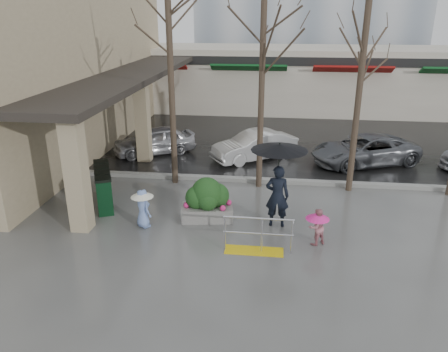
% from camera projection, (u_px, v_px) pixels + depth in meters
% --- Properties ---
extents(ground, '(120.00, 120.00, 0.00)m').
position_uv_depth(ground, '(213.00, 228.00, 13.21)').
color(ground, '#51514F').
rests_on(ground, ground).
extents(street_asphalt, '(120.00, 36.00, 0.01)m').
position_uv_depth(street_asphalt, '(254.00, 97.00, 33.64)').
color(street_asphalt, black).
rests_on(street_asphalt, ground).
extents(curb, '(120.00, 0.30, 0.15)m').
position_uv_depth(curb, '(228.00, 179.00, 16.89)').
color(curb, gray).
rests_on(curb, ground).
extents(near_building, '(6.00, 18.00, 8.00)m').
position_uv_depth(near_building, '(46.00, 61.00, 20.25)').
color(near_building, tan).
rests_on(near_building, ground).
extents(canopy_slab, '(2.80, 18.00, 0.25)m').
position_uv_depth(canopy_slab, '(134.00, 71.00, 19.90)').
color(canopy_slab, '#2D2823').
rests_on(canopy_slab, pillar_front).
extents(pillar_front, '(0.55, 0.55, 3.50)m').
position_uv_depth(pillar_front, '(77.00, 174.00, 12.57)').
color(pillar_front, tan).
rests_on(pillar_front, ground).
extents(pillar_back, '(0.55, 0.55, 3.50)m').
position_uv_depth(pillar_back, '(143.00, 122.00, 18.60)').
color(pillar_back, tan).
rests_on(pillar_back, ground).
extents(storefront_row, '(34.00, 6.74, 4.00)m').
position_uv_depth(storefront_row, '(282.00, 78.00, 28.95)').
color(storefront_row, beige).
rests_on(storefront_row, ground).
extents(handrail, '(1.90, 0.50, 1.03)m').
position_uv_depth(handrail, '(257.00, 239.00, 11.81)').
color(handrail, yellow).
rests_on(handrail, ground).
extents(tree_west, '(3.20, 3.20, 6.80)m').
position_uv_depth(tree_west, '(170.00, 45.00, 14.98)').
color(tree_west, '#382B21').
rests_on(tree_west, ground).
extents(tree_midwest, '(3.20, 3.20, 7.00)m').
position_uv_depth(tree_midwest, '(263.00, 41.00, 14.57)').
color(tree_midwest, '#382B21').
rests_on(tree_midwest, ground).
extents(tree_mideast, '(3.20, 3.20, 6.50)m').
position_uv_depth(tree_mideast, '(363.00, 53.00, 14.32)').
color(tree_mideast, '#382B21').
rests_on(tree_mideast, ground).
extents(woman, '(1.67, 1.67, 2.63)m').
position_uv_depth(woman, '(278.00, 175.00, 12.82)').
color(woman, black).
rests_on(woman, ground).
extents(child_pink, '(0.67, 0.67, 1.07)m').
position_uv_depth(child_pink, '(317.00, 224.00, 12.09)').
color(child_pink, '#CB7C88').
rests_on(child_pink, ground).
extents(child_blue, '(0.70, 0.69, 1.21)m').
position_uv_depth(child_blue, '(143.00, 205.00, 13.07)').
color(child_blue, '#7C99DC').
rests_on(child_blue, ground).
extents(planter, '(1.69, 1.02, 1.39)m').
position_uv_depth(planter, '(207.00, 200.00, 13.57)').
color(planter, slate).
rests_on(planter, ground).
extents(news_boxes, '(1.36, 2.24, 1.25)m').
position_uv_depth(news_boxes, '(103.00, 186.00, 14.72)').
color(news_boxes, '#0B3419').
rests_on(news_boxes, ground).
extents(car_a, '(3.95, 3.11, 1.26)m').
position_uv_depth(car_a, '(154.00, 140.00, 19.92)').
color(car_a, '#B0AFB4').
rests_on(car_a, ground).
extents(car_b, '(3.91, 3.27, 1.26)m').
position_uv_depth(car_b, '(255.00, 146.00, 19.14)').
color(car_b, white).
rests_on(car_b, ground).
extents(car_c, '(4.98, 3.59, 1.26)m').
position_uv_depth(car_c, '(365.00, 150.00, 18.55)').
color(car_c, '#5B5E63').
rests_on(car_c, ground).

